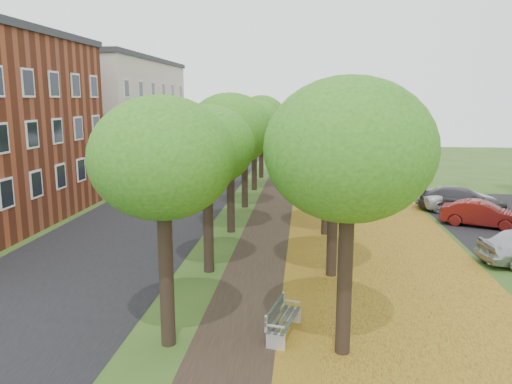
% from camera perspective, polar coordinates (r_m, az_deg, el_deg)
% --- Properties ---
extents(ground, '(120.00, 120.00, 0.00)m').
position_cam_1_polar(ground, '(14.39, -1.06, -17.36)').
color(ground, '#2D4C19').
rests_on(ground, ground).
extents(street_asphalt, '(8.00, 70.00, 0.01)m').
position_cam_1_polar(street_asphalt, '(29.82, -12.15, -2.68)').
color(street_asphalt, black).
rests_on(street_asphalt, ground).
extents(footpath, '(3.20, 70.00, 0.01)m').
position_cam_1_polar(footpath, '(28.47, 2.41, -3.08)').
color(footpath, black).
rests_on(footpath, ground).
extents(leaf_verge, '(7.50, 70.00, 0.01)m').
position_cam_1_polar(leaf_verge, '(28.65, 12.46, -3.24)').
color(leaf_verge, '#A7911E').
rests_on(leaf_verge, ground).
extents(tree_row_west, '(4.00, 34.00, 6.82)m').
position_cam_1_polar(tree_row_west, '(27.91, -2.06, 7.21)').
color(tree_row_west, black).
rests_on(tree_row_west, ground).
extents(tree_row_east, '(4.00, 34.00, 6.82)m').
position_cam_1_polar(tree_row_east, '(27.69, 7.91, 7.09)').
color(tree_row_east, black).
rests_on(tree_row_east, ground).
extents(building_cream, '(10.30, 20.30, 10.40)m').
position_cam_1_polar(building_cream, '(49.24, -16.69, 8.41)').
color(building_cream, beige).
rests_on(building_cream, ground).
extents(bench, '(0.98, 2.01, 0.92)m').
position_cam_1_polar(bench, '(14.87, 3.02, -14.35)').
color(bench, '#252F28').
rests_on(bench, ground).
extents(car_red, '(4.37, 2.96, 1.36)m').
position_cam_1_polar(car_red, '(29.26, 24.42, -2.30)').
color(car_red, maroon).
rests_on(car_red, ground).
extents(car_grey, '(5.48, 3.84, 1.47)m').
position_cam_1_polar(car_grey, '(32.34, 22.56, -0.90)').
color(car_grey, '#313236').
rests_on(car_grey, ground).
extents(car_white, '(5.40, 3.46, 1.39)m').
position_cam_1_polar(car_white, '(33.31, 22.05, -0.62)').
color(car_white, silver).
rests_on(car_white, ground).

